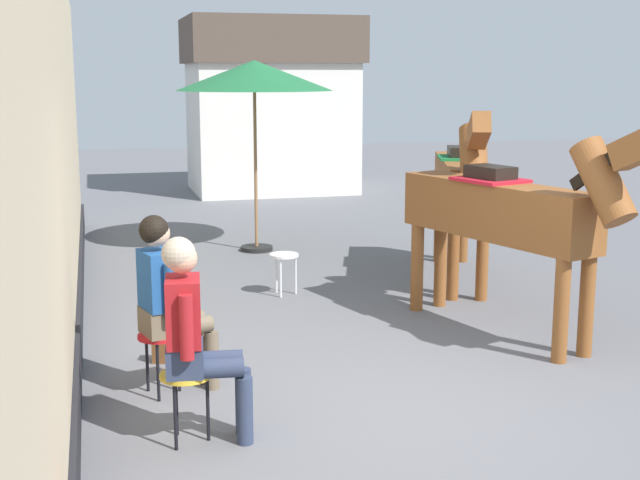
{
  "coord_description": "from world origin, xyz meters",
  "views": [
    {
      "loc": [
        -2.2,
        -5.59,
        2.41
      ],
      "look_at": [
        -0.4,
        1.2,
        1.05
      ],
      "focal_mm": 48.44,
      "sensor_mm": 36.0,
      "label": 1
    }
  ],
  "objects_px": {
    "satchel_bag": "(170,351)",
    "saddled_horse_near": "(507,212)",
    "seated_visitor_far": "(167,295)",
    "cafe_parasol": "(254,77)",
    "saddled_horse_far": "(462,184)",
    "seated_visitor_near": "(194,329)",
    "spare_stool_white": "(284,259)"
  },
  "relations": [
    {
      "from": "seated_visitor_near",
      "to": "spare_stool_white",
      "type": "xyz_separation_m",
      "value": [
        1.4,
        3.63,
        -0.38
      ]
    },
    {
      "from": "seated_visitor_far",
      "to": "satchel_bag",
      "type": "bearing_deg",
      "value": 85.16
    },
    {
      "from": "seated_visitor_near",
      "to": "cafe_parasol",
      "type": "xyz_separation_m",
      "value": [
        1.56,
        6.09,
        1.59
      ]
    },
    {
      "from": "seated_visitor_far",
      "to": "spare_stool_white",
      "type": "bearing_deg",
      "value": 60.98
    },
    {
      "from": "cafe_parasol",
      "to": "seated_visitor_far",
      "type": "bearing_deg",
      "value": -107.75
    },
    {
      "from": "saddled_horse_far",
      "to": "seated_visitor_far",
      "type": "bearing_deg",
      "value": -142.52
    },
    {
      "from": "saddled_horse_near",
      "to": "satchel_bag",
      "type": "xyz_separation_m",
      "value": [
        -3.09,
        -0.01,
        -1.06
      ]
    },
    {
      "from": "seated_visitor_near",
      "to": "cafe_parasol",
      "type": "distance_m",
      "value": 6.48
    },
    {
      "from": "seated_visitor_near",
      "to": "satchel_bag",
      "type": "bearing_deg",
      "value": 91.07
    },
    {
      "from": "seated_visitor_near",
      "to": "spare_stool_white",
      "type": "relative_size",
      "value": 3.02
    },
    {
      "from": "satchel_bag",
      "to": "saddled_horse_near",
      "type": "bearing_deg",
      "value": -164.19
    },
    {
      "from": "satchel_bag",
      "to": "seated_visitor_near",
      "type": "bearing_deg",
      "value": 106.76
    },
    {
      "from": "saddled_horse_near",
      "to": "satchel_bag",
      "type": "relative_size",
      "value": 10.37
    },
    {
      "from": "saddled_horse_far",
      "to": "cafe_parasol",
      "type": "height_order",
      "value": "cafe_parasol"
    },
    {
      "from": "saddled_horse_far",
      "to": "satchel_bag",
      "type": "xyz_separation_m",
      "value": [
        -3.55,
        -2.04,
        -1.06
      ]
    },
    {
      "from": "seated_visitor_near",
      "to": "seated_visitor_far",
      "type": "bearing_deg",
      "value": 95.65
    },
    {
      "from": "satchel_bag",
      "to": "saddled_horse_far",
      "type": "bearing_deg",
      "value": -134.41
    },
    {
      "from": "seated_visitor_near",
      "to": "saddled_horse_far",
      "type": "relative_size",
      "value": 0.48
    },
    {
      "from": "saddled_horse_near",
      "to": "cafe_parasol",
      "type": "bearing_deg",
      "value": 108.83
    },
    {
      "from": "seated_visitor_near",
      "to": "saddled_horse_far",
      "type": "height_order",
      "value": "saddled_horse_far"
    },
    {
      "from": "seated_visitor_far",
      "to": "saddled_horse_near",
      "type": "xyz_separation_m",
      "value": [
        3.15,
        0.73,
        0.38
      ]
    },
    {
      "from": "seated_visitor_near",
      "to": "spare_stool_white",
      "type": "bearing_deg",
      "value": 68.89
    },
    {
      "from": "seated_visitor_far",
      "to": "saddled_horse_near",
      "type": "bearing_deg",
      "value": 13.12
    },
    {
      "from": "seated_visitor_near",
      "to": "cafe_parasol",
      "type": "height_order",
      "value": "cafe_parasol"
    },
    {
      "from": "seated_visitor_far",
      "to": "spare_stool_white",
      "type": "relative_size",
      "value": 3.02
    },
    {
      "from": "seated_visitor_far",
      "to": "cafe_parasol",
      "type": "xyz_separation_m",
      "value": [
        1.65,
        5.15,
        1.59
      ]
    },
    {
      "from": "saddled_horse_near",
      "to": "saddled_horse_far",
      "type": "distance_m",
      "value": 2.09
    },
    {
      "from": "seated_visitor_far",
      "to": "satchel_bag",
      "type": "distance_m",
      "value": 1.0
    },
    {
      "from": "seated_visitor_near",
      "to": "seated_visitor_far",
      "type": "relative_size",
      "value": 1.0
    },
    {
      "from": "satchel_bag",
      "to": "seated_visitor_far",
      "type": "bearing_deg",
      "value": 100.85
    },
    {
      "from": "seated_visitor_far",
      "to": "saddled_horse_near",
      "type": "distance_m",
      "value": 3.26
    },
    {
      "from": "saddled_horse_near",
      "to": "saddled_horse_far",
      "type": "xyz_separation_m",
      "value": [
        0.46,
        2.04,
        0.0
      ]
    }
  ]
}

